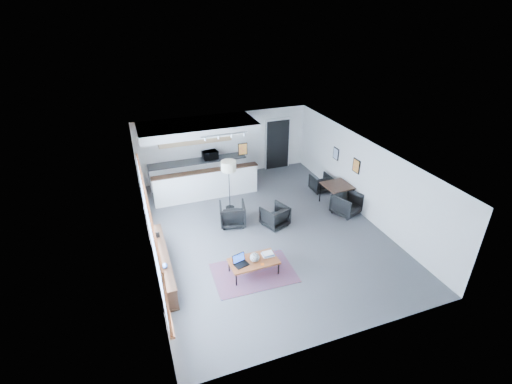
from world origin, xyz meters
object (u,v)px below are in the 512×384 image
object	(u,v)px
laptop	(240,261)
book_stack	(268,254)
dining_table	(337,187)
microwave	(210,154)
dining_chair_near	(347,205)
coffee_table	(254,261)
ceramic_pot	(255,257)
dining_chair_far	(320,183)
armchair_left	(232,213)
floor_lamp	(229,168)
armchair_right	(275,215)

from	to	relation	value
laptop	book_stack	xyz separation A→B (m)	(0.82, 0.07, -0.03)
dining_table	microwave	bearing A→B (deg)	136.74
dining_chair_near	microwave	world-z (taller)	microwave
coffee_table	dining_chair_near	xyz separation A→B (m)	(4.02, 1.82, -0.03)
dining_table	microwave	distance (m)	5.08
ceramic_pot	microwave	world-z (taller)	microwave
coffee_table	dining_chair_far	size ratio (longest dim) A/B	2.19
dining_chair_near	microwave	distance (m)	5.60
armchair_left	dining_table	world-z (taller)	armchair_left
laptop	ceramic_pot	size ratio (longest dim) A/B	1.64
dining_chair_near	microwave	xyz separation A→B (m)	(-3.69, 4.15, 0.77)
dining_chair_near	book_stack	bearing A→B (deg)	-177.05
coffee_table	ceramic_pot	distance (m)	0.17
laptop	ceramic_pot	xyz separation A→B (m)	(0.39, -0.05, 0.05)
floor_lamp	dining_chair_far	xyz separation A→B (m)	(3.62, 0.08, -1.26)
ceramic_pot	book_stack	distance (m)	0.45
dining_table	book_stack	bearing A→B (deg)	-145.90
coffee_table	laptop	bearing A→B (deg)	177.16
laptop	microwave	xyz separation A→B (m)	(0.71, 5.96, 0.63)
armchair_left	dining_chair_far	size ratio (longest dim) A/B	1.38
coffee_table	ceramic_pot	xyz separation A→B (m)	(0.02, -0.04, 0.16)
floor_lamp	dining_chair_far	distance (m)	3.84
armchair_left	floor_lamp	bearing A→B (deg)	-89.32
microwave	ceramic_pot	bearing A→B (deg)	-101.08
dining_chair_far	dining_table	bearing A→B (deg)	89.05
floor_lamp	armchair_right	bearing A→B (deg)	-56.08
armchair_right	dining_table	xyz separation A→B (m)	(2.58, 0.50, 0.33)
ceramic_pot	microwave	size ratio (longest dim) A/B	0.45
ceramic_pot	armchair_right	world-z (taller)	armchair_right
coffee_table	dining_table	distance (m)	4.74
ceramic_pot	dining_table	world-z (taller)	dining_table
dining_chair_far	floor_lamp	bearing A→B (deg)	0.38
laptop	book_stack	world-z (taller)	laptop
armchair_left	armchair_right	xyz separation A→B (m)	(1.26, -0.54, -0.03)
armchair_left	floor_lamp	size ratio (longest dim) A/B	0.46
armchair_right	dining_chair_near	xyz separation A→B (m)	(2.58, -0.18, -0.03)
dining_table	dining_chair_far	world-z (taller)	dining_table
laptop	book_stack	bearing A→B (deg)	-10.18
armchair_right	armchair_left	bearing A→B (deg)	-43.27
laptop	dining_table	world-z (taller)	dining_table
armchair_right	floor_lamp	xyz separation A→B (m)	(-1.05, 1.56, 1.17)
ceramic_pot	dining_chair_near	distance (m)	4.42
floor_lamp	microwave	bearing A→B (deg)	91.50
armchair_right	dining_chair_far	distance (m)	3.06
ceramic_pot	dining_chair_far	xyz separation A→B (m)	(4.00, 3.68, -0.25)
laptop	dining_table	distance (m)	5.06
laptop	dining_chair_near	bearing A→B (deg)	7.51
dining_chair_far	dining_chair_near	bearing A→B (deg)	89.05
ceramic_pot	book_stack	bearing A→B (deg)	15.05
ceramic_pot	microwave	xyz separation A→B (m)	(0.32, 6.01, 0.57)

